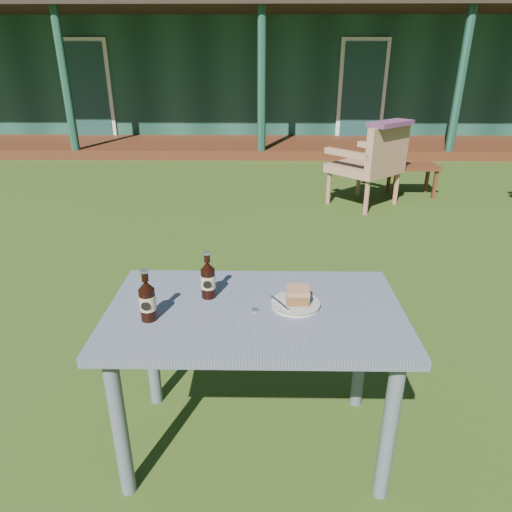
{
  "coord_description": "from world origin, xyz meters",
  "views": [
    {
      "loc": [
        0.03,
        -3.21,
        1.66
      ],
      "look_at": [
        0.0,
        -1.3,
        0.82
      ],
      "focal_mm": 32.0,
      "sensor_mm": 36.0,
      "label": 1
    }
  ],
  "objects_px": {
    "plate": "(296,304)",
    "cola_bottle_near": "(208,279)",
    "armchair_left": "(372,161)",
    "side_table": "(413,169)",
    "cake_slice": "(298,295)",
    "cafe_table": "(255,329)",
    "cola_bottle_far": "(147,300)"
  },
  "relations": [
    {
      "from": "plate",
      "to": "cola_bottle_near",
      "type": "height_order",
      "value": "cola_bottle_near"
    },
    {
      "from": "armchair_left",
      "to": "side_table",
      "type": "relative_size",
      "value": 1.62
    },
    {
      "from": "cake_slice",
      "to": "armchair_left",
      "type": "distance_m",
      "value": 3.87
    },
    {
      "from": "cola_bottle_near",
      "to": "armchair_left",
      "type": "height_order",
      "value": "armchair_left"
    },
    {
      "from": "plate",
      "to": "armchair_left",
      "type": "height_order",
      "value": "armchair_left"
    },
    {
      "from": "cola_bottle_near",
      "to": "cafe_table",
      "type": "bearing_deg",
      "value": -25.1
    },
    {
      "from": "side_table",
      "to": "cake_slice",
      "type": "bearing_deg",
      "value": -113.11
    },
    {
      "from": "cafe_table",
      "to": "plate",
      "type": "height_order",
      "value": "plate"
    },
    {
      "from": "cafe_table",
      "to": "cake_slice",
      "type": "bearing_deg",
      "value": 10.34
    },
    {
      "from": "cake_slice",
      "to": "cola_bottle_far",
      "type": "bearing_deg",
      "value": -168.11
    },
    {
      "from": "cafe_table",
      "to": "cola_bottle_near",
      "type": "xyz_separation_m",
      "value": [
        -0.2,
        0.09,
        0.18
      ]
    },
    {
      "from": "cafe_table",
      "to": "cola_bottle_far",
      "type": "bearing_deg",
      "value": -167.46
    },
    {
      "from": "plate",
      "to": "side_table",
      "type": "distance_m",
      "value": 4.53
    },
    {
      "from": "cafe_table",
      "to": "plate",
      "type": "distance_m",
      "value": 0.2
    },
    {
      "from": "cola_bottle_far",
      "to": "armchair_left",
      "type": "xyz_separation_m",
      "value": [
        1.71,
        3.81,
        -0.27
      ]
    },
    {
      "from": "side_table",
      "to": "cola_bottle_near",
      "type": "bearing_deg",
      "value": -117.67
    },
    {
      "from": "cola_bottle_far",
      "to": "armchair_left",
      "type": "height_order",
      "value": "armchair_left"
    },
    {
      "from": "cafe_table",
      "to": "side_table",
      "type": "height_order",
      "value": "cafe_table"
    },
    {
      "from": "armchair_left",
      "to": "cafe_table",
      "type": "bearing_deg",
      "value": -109.25
    },
    {
      "from": "cafe_table",
      "to": "cake_slice",
      "type": "distance_m",
      "value": 0.23
    },
    {
      "from": "plate",
      "to": "side_table",
      "type": "height_order",
      "value": "plate"
    },
    {
      "from": "cola_bottle_near",
      "to": "side_table",
      "type": "bearing_deg",
      "value": 62.33
    },
    {
      "from": "cafe_table",
      "to": "armchair_left",
      "type": "xyz_separation_m",
      "value": [
        1.3,
        3.72,
        -0.08
      ]
    },
    {
      "from": "plate",
      "to": "armchair_left",
      "type": "relative_size",
      "value": 0.21
    },
    {
      "from": "armchair_left",
      "to": "cola_bottle_far",
      "type": "bearing_deg",
      "value": -114.14
    },
    {
      "from": "cola_bottle_far",
      "to": "side_table",
      "type": "xyz_separation_m",
      "value": [
        2.35,
        4.27,
        -0.46
      ]
    },
    {
      "from": "cake_slice",
      "to": "plate",
      "type": "bearing_deg",
      "value": -141.04
    },
    {
      "from": "cola_bottle_far",
      "to": "side_table",
      "type": "bearing_deg",
      "value": 61.13
    },
    {
      "from": "cake_slice",
      "to": "cola_bottle_near",
      "type": "distance_m",
      "value": 0.38
    },
    {
      "from": "cake_slice",
      "to": "side_table",
      "type": "xyz_separation_m",
      "value": [
        1.77,
        4.14,
        -0.42
      ]
    },
    {
      "from": "plate",
      "to": "cola_bottle_far",
      "type": "distance_m",
      "value": 0.59
    },
    {
      "from": "armchair_left",
      "to": "side_table",
      "type": "bearing_deg",
      "value": 35.18
    }
  ]
}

